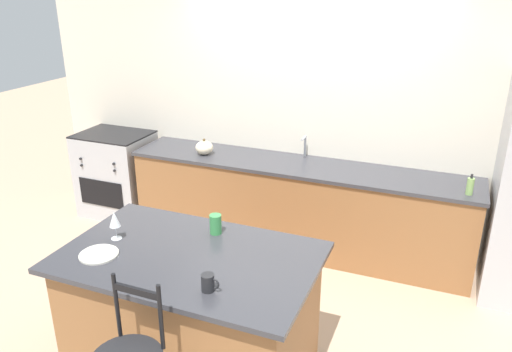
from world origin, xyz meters
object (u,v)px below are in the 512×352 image
dinner_plate (99,254)px  wine_glass (115,220)px  soap_bottle (470,186)px  tumbler_cup (216,224)px  coffee_mug (208,283)px  oven_range (117,174)px  pumpkin_decoration (204,148)px

dinner_plate → wine_glass: wine_glass is taller
dinner_plate → soap_bottle: size_ratio=1.39×
wine_glass → tumbler_cup: wine_glass is taller
wine_glass → tumbler_cup: bearing=28.8°
tumbler_cup → soap_bottle: size_ratio=0.78×
dinner_plate → wine_glass: bearing=97.8°
coffee_mug → oven_range: bearing=136.3°
tumbler_cup → pumpkin_decoration: 1.76m
soap_bottle → oven_range: bearing=177.4°
coffee_mug → pumpkin_decoration: (-1.15, 2.16, 0.00)m
oven_range → dinner_plate: (1.52, -2.16, 0.45)m
oven_range → soap_bottle: (3.71, -0.17, 0.50)m
pumpkin_decoration → soap_bottle: 2.52m
coffee_mug → tumbler_cup: 0.69m
dinner_plate → oven_range: bearing=125.1°
dinner_plate → tumbler_cup: (0.56, 0.55, 0.06)m
oven_range → pumpkin_decoration: size_ratio=5.37×
pumpkin_decoration → soap_bottle: bearing=-1.9°
pumpkin_decoration → soap_bottle: (2.52, -0.08, 0.00)m
oven_range → coffee_mug: bearing=-43.7°
tumbler_cup → pumpkin_decoration: (-0.88, 1.52, -0.02)m
pumpkin_decoration → tumbler_cup: bearing=-59.8°
oven_range → pumpkin_decoration: 1.29m
dinner_plate → soap_bottle: soap_bottle is taller
oven_range → dinner_plate: 2.68m
wine_glass → pumpkin_decoration: size_ratio=1.12×
soap_bottle → tumbler_cup: bearing=-138.7°
oven_range → wine_glass: bearing=-52.5°
coffee_mug → soap_bottle: soap_bottle is taller
pumpkin_decoration → soap_bottle: soap_bottle is taller
wine_glass → coffee_mug: (0.86, -0.31, -0.09)m
dinner_plate → coffee_mug: bearing=-5.7°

